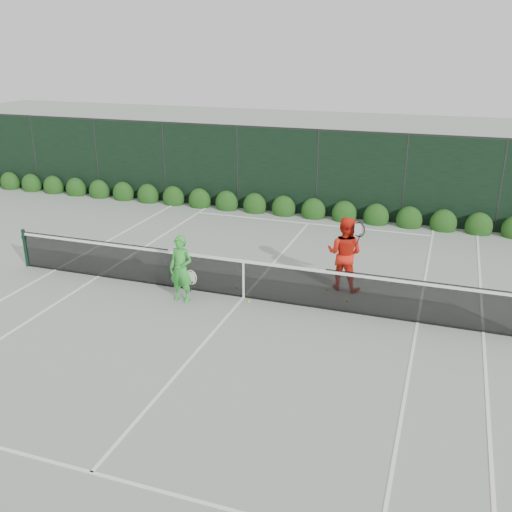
% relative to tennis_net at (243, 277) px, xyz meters
% --- Properties ---
extents(ground, '(80.00, 80.00, 0.00)m').
position_rel_tennis_net_xyz_m(ground, '(0.02, 0.00, -0.53)').
color(ground, gray).
rests_on(ground, ground).
extents(tennis_net, '(12.90, 0.10, 1.07)m').
position_rel_tennis_net_xyz_m(tennis_net, '(0.00, 0.00, 0.00)').
color(tennis_net, '#10301D').
rests_on(tennis_net, ground).
extents(player_woman, '(0.67, 0.45, 1.63)m').
position_rel_tennis_net_xyz_m(player_woman, '(-1.31, -0.64, 0.28)').
color(player_woman, green).
rests_on(player_woman, ground).
extents(player_man, '(1.01, 0.84, 1.88)m').
position_rel_tennis_net_xyz_m(player_man, '(2.20, 1.33, 0.41)').
color(player_man, red).
rests_on(player_man, ground).
extents(court_lines, '(11.03, 23.83, 0.01)m').
position_rel_tennis_net_xyz_m(court_lines, '(0.02, 0.00, -0.53)').
color(court_lines, white).
rests_on(court_lines, ground).
extents(windscreen_fence, '(32.00, 21.07, 3.06)m').
position_rel_tennis_net_xyz_m(windscreen_fence, '(0.02, -2.71, 0.98)').
color(windscreen_fence, black).
rests_on(windscreen_fence, ground).
extents(hedge_row, '(31.66, 0.65, 0.94)m').
position_rel_tennis_net_xyz_m(hedge_row, '(0.02, 7.15, -0.30)').
color(hedge_row, '#15340E').
rests_on(hedge_row, ground).
extents(tennis_balls, '(4.02, 1.71, 0.07)m').
position_rel_tennis_net_xyz_m(tennis_balls, '(0.55, 0.25, -0.50)').
color(tennis_balls, '#C6F235').
rests_on(tennis_balls, ground).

